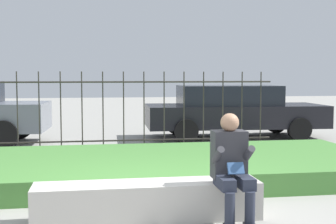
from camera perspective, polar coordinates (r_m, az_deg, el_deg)
ground_plane at (r=5.52m, az=-2.45°, el=-12.96°), size 60.00×60.00×0.00m
stone_bench at (r=5.47m, az=-2.45°, el=-11.05°), size 2.59×0.50×0.43m
person_seated_reader at (r=5.27m, az=7.77°, el=-6.36°), size 0.42×0.73×1.23m
grass_berm at (r=7.66m, az=-4.45°, el=-6.77°), size 8.17×3.12×0.32m
iron_fence at (r=9.42m, az=-5.43°, el=-0.13°), size 6.17×0.03×1.73m
car_parked_right at (r=12.56m, az=7.91°, el=0.22°), size 4.75×2.05×1.39m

